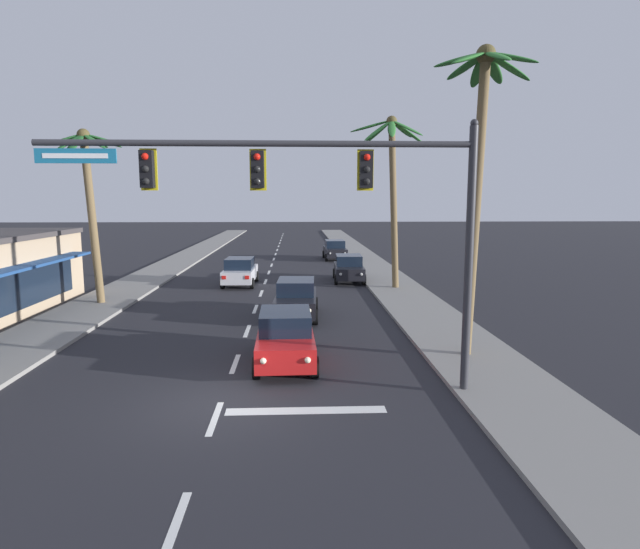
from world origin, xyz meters
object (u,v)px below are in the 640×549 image
at_px(palm_right_nearest, 480,140).
at_px(palm_right_second, 392,169).
at_px(sedan_parked_mid_kerb, 349,268).
at_px(palm_left_second, 89,183).
at_px(sedan_oncoming_far, 240,271).
at_px(sedan_third_in_queue, 296,298).
at_px(sedan_parked_nearest_kerb, 335,250).
at_px(traffic_signal_mast, 328,195).
at_px(sedan_lead_at_stop_bar, 285,337).

height_order(palm_right_nearest, palm_right_second, palm_right_nearest).
distance_m(sedan_parked_mid_kerb, palm_right_second, 7.20).
height_order(sedan_parked_mid_kerb, palm_left_second, palm_left_second).
distance_m(sedan_oncoming_far, sedan_parked_mid_kerb, 6.90).
relative_size(sedan_third_in_queue, palm_right_second, 0.46).
height_order(sedan_third_in_queue, sedan_parked_nearest_kerb, same).
distance_m(traffic_signal_mast, palm_right_nearest, 6.18).
distance_m(traffic_signal_mast, sedan_oncoming_far, 19.67).
bearing_deg(traffic_signal_mast, palm_right_nearest, 32.94).
bearing_deg(palm_right_second, sedan_third_in_queue, -127.83).
distance_m(sedan_third_in_queue, sedan_parked_nearest_kerb, 22.95).
relative_size(sedan_third_in_queue, palm_left_second, 0.53).
bearing_deg(palm_right_nearest, palm_left_second, 148.86).
bearing_deg(sedan_lead_at_stop_bar, sedan_parked_nearest_kerb, 82.76).
bearing_deg(palm_left_second, palm_right_second, 14.09).
xyz_separation_m(traffic_signal_mast, palm_left_second, (-10.82, 12.77, 0.69)).
bearing_deg(sedan_third_in_queue, sedan_parked_mid_kerb, 71.84).
relative_size(sedan_parked_mid_kerb, palm_left_second, 0.53).
distance_m(sedan_oncoming_far, palm_left_second, 10.22).
height_order(traffic_signal_mast, palm_right_second, palm_right_second).
relative_size(sedan_lead_at_stop_bar, sedan_third_in_queue, 0.99).
bearing_deg(traffic_signal_mast, sedan_oncoming_far, 102.88).
xyz_separation_m(traffic_signal_mast, palm_right_second, (4.63, 16.64, 1.61)).
bearing_deg(sedan_oncoming_far, palm_left_second, -137.97).
bearing_deg(sedan_parked_mid_kerb, sedan_lead_at_stop_bar, -102.36).
bearing_deg(palm_right_nearest, sedan_lead_at_stop_bar, -177.23).
height_order(sedan_lead_at_stop_bar, sedan_parked_mid_kerb, same).
bearing_deg(sedan_lead_at_stop_bar, sedan_parked_mid_kerb, 77.64).
height_order(sedan_oncoming_far, sedan_parked_nearest_kerb, same).
relative_size(sedan_lead_at_stop_bar, sedan_oncoming_far, 1.00).
xyz_separation_m(sedan_third_in_queue, palm_left_second, (-9.97, 3.18, 5.16)).
bearing_deg(palm_right_nearest, traffic_signal_mast, -147.06).
relative_size(traffic_signal_mast, palm_left_second, 1.29).
relative_size(traffic_signal_mast, palm_right_nearest, 1.11).
bearing_deg(sedan_oncoming_far, sedan_third_in_queue, -69.36).
xyz_separation_m(sedan_lead_at_stop_bar, palm_left_second, (-9.63, 9.84, 5.16)).
xyz_separation_m(sedan_parked_mid_kerb, palm_right_nearest, (2.45, -16.66, 6.21)).
distance_m(sedan_oncoming_far, palm_right_second, 10.97).
bearing_deg(sedan_parked_mid_kerb, sedan_parked_nearest_kerb, 89.93).
relative_size(sedan_third_in_queue, sedan_oncoming_far, 1.01).
bearing_deg(palm_right_second, sedan_parked_mid_kerb, 123.02).
height_order(sedan_lead_at_stop_bar, sedan_third_in_queue, same).
xyz_separation_m(traffic_signal_mast, sedan_parked_nearest_kerb, (2.54, 32.29, -4.47)).
distance_m(sedan_parked_nearest_kerb, sedan_parked_mid_kerb, 12.41).
height_order(sedan_third_in_queue, palm_left_second, palm_left_second).
distance_m(sedan_parked_nearest_kerb, palm_right_second, 16.91).
bearing_deg(traffic_signal_mast, palm_right_second, 74.45).
distance_m(sedan_parked_nearest_kerb, palm_right_nearest, 29.82).
height_order(traffic_signal_mast, sedan_lead_at_stop_bar, traffic_signal_mast).
distance_m(sedan_third_in_queue, palm_right_nearest, 10.63).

